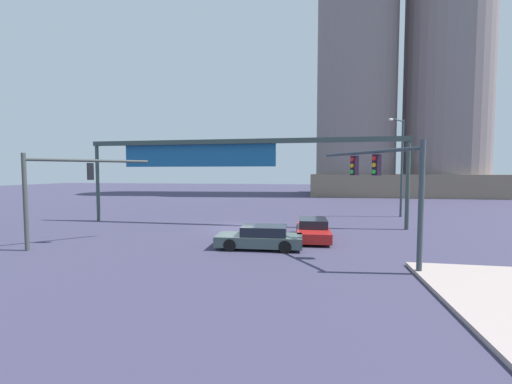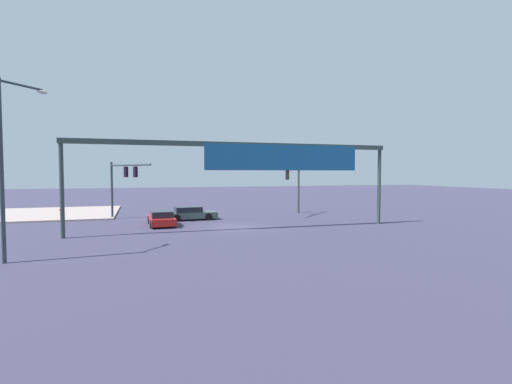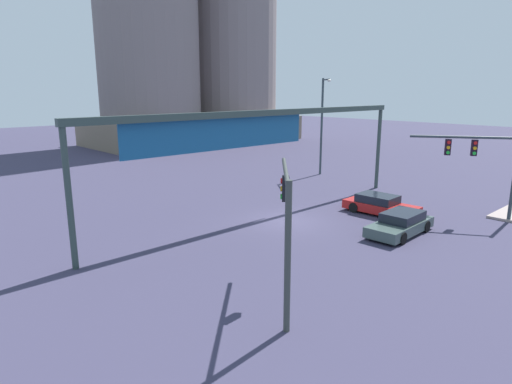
{
  "view_description": "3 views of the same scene",
  "coord_description": "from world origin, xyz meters",
  "px_view_note": "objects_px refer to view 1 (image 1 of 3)",
  "views": [
    {
      "loc": [
        5.41,
        -22.34,
        4.02
      ],
      "look_at": [
        1.96,
        -2.49,
        2.78
      ],
      "focal_mm": 22.61,
      "sensor_mm": 36.0,
      "label": 1
    },
    {
      "loc": [
        7.23,
        28.78,
        4.26
      ],
      "look_at": [
        -1.21,
        1.55,
        2.83
      ],
      "focal_mm": 26.64,
      "sensor_mm": 36.0,
      "label": 2
    },
    {
      "loc": [
        -18.48,
        -16.98,
        7.62
      ],
      "look_at": [
        -2.0,
        0.67,
        2.02
      ],
      "focal_mm": 30.78,
      "sensor_mm": 36.0,
      "label": 3
    }
  ],
  "objects_px": {
    "traffic_signal_near_corner": "(386,178)",
    "sedan_car_waiting_far": "(261,237)",
    "streetlamp_curved_arm": "(401,161)",
    "traffic_signal_opposite_side": "(61,182)",
    "sedan_car_approaching": "(313,229)"
  },
  "relations": [
    {
      "from": "streetlamp_curved_arm",
      "to": "sedan_car_waiting_far",
      "type": "height_order",
      "value": "streetlamp_curved_arm"
    },
    {
      "from": "traffic_signal_near_corner",
      "to": "traffic_signal_opposite_side",
      "type": "bearing_deg",
      "value": 54.18
    },
    {
      "from": "sedan_car_approaching",
      "to": "sedan_car_waiting_far",
      "type": "relative_size",
      "value": 1.01
    },
    {
      "from": "traffic_signal_near_corner",
      "to": "sedan_car_waiting_far",
      "type": "height_order",
      "value": "traffic_signal_near_corner"
    },
    {
      "from": "traffic_signal_near_corner",
      "to": "sedan_car_waiting_far",
      "type": "xyz_separation_m",
      "value": [
        -5.86,
        1.79,
        -3.22
      ]
    },
    {
      "from": "traffic_signal_opposite_side",
      "to": "traffic_signal_near_corner",
      "type": "bearing_deg",
      "value": -46.18
    },
    {
      "from": "traffic_signal_near_corner",
      "to": "sedan_car_waiting_far",
      "type": "relative_size",
      "value": 1.15
    },
    {
      "from": "streetlamp_curved_arm",
      "to": "sedan_car_waiting_far",
      "type": "bearing_deg",
      "value": 1.84
    },
    {
      "from": "traffic_signal_near_corner",
      "to": "streetlamp_curved_arm",
      "type": "bearing_deg",
      "value": -50.72
    },
    {
      "from": "streetlamp_curved_arm",
      "to": "sedan_car_approaching",
      "type": "xyz_separation_m",
      "value": [
        -7.66,
        -10.89,
        -4.45
      ]
    },
    {
      "from": "traffic_signal_opposite_side",
      "to": "streetlamp_curved_arm",
      "type": "distance_m",
      "value": 26.0
    },
    {
      "from": "traffic_signal_near_corner",
      "to": "streetlamp_curved_arm",
      "type": "relative_size",
      "value": 0.61
    },
    {
      "from": "streetlamp_curved_arm",
      "to": "sedan_car_approaching",
      "type": "relative_size",
      "value": 1.87
    },
    {
      "from": "traffic_signal_opposite_side",
      "to": "sedan_car_approaching",
      "type": "distance_m",
      "value": 14.35
    },
    {
      "from": "streetlamp_curved_arm",
      "to": "sedan_car_waiting_far",
      "type": "xyz_separation_m",
      "value": [
        -10.39,
        -13.83,
        -4.45
      ]
    }
  ]
}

